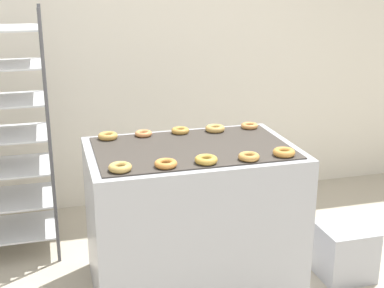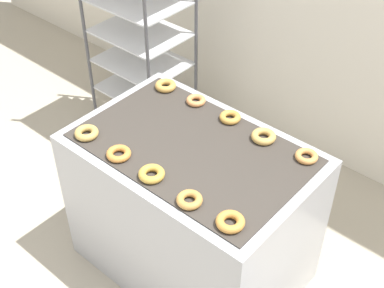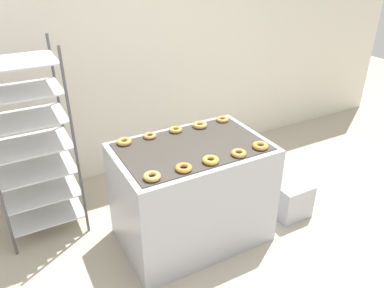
% 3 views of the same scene
% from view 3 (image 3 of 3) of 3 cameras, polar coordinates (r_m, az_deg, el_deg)
% --- Properties ---
extents(ground_plane, '(14.00, 14.00, 0.00)m').
position_cam_3_polar(ground_plane, '(3.19, 6.13, -20.56)').
color(ground_plane, '#B2A893').
extents(wall_back, '(8.00, 0.05, 2.80)m').
position_cam_3_polar(wall_back, '(4.15, -9.97, 13.77)').
color(wall_back, silver).
rests_on(wall_back, ground_plane).
extents(fryer_machine, '(1.27, 0.83, 0.94)m').
position_cam_3_polar(fryer_machine, '(3.30, 0.01, -7.55)').
color(fryer_machine, '#A8AAB2').
rests_on(fryer_machine, ground_plane).
extents(baking_rack_cart, '(0.66, 0.51, 1.74)m').
position_cam_3_polar(baking_rack_cart, '(3.46, -23.30, -0.12)').
color(baking_rack_cart, '#4C4C51').
rests_on(baking_rack_cart, ground_plane).
extents(glaze_bin, '(0.34, 0.36, 0.35)m').
position_cam_3_polar(glaze_bin, '(3.86, 14.51, -7.97)').
color(glaze_bin, '#A8AAB2').
rests_on(glaze_bin, ground_plane).
extents(donut_near_leftmost, '(0.13, 0.13, 0.04)m').
position_cam_3_polar(donut_near_leftmost, '(2.64, -6.11, -4.92)').
color(donut_near_leftmost, tan).
rests_on(donut_near_leftmost, fryer_machine).
extents(donut_near_left, '(0.12, 0.12, 0.03)m').
position_cam_3_polar(donut_near_left, '(2.72, -1.27, -3.66)').
color(donut_near_left, '#CC8239').
rests_on(donut_near_left, fryer_machine).
extents(donut_near_center, '(0.13, 0.13, 0.04)m').
position_cam_3_polar(donut_near_center, '(2.82, 2.87, -2.47)').
color(donut_near_center, gold).
rests_on(donut_near_center, fryer_machine).
extents(donut_near_right, '(0.12, 0.12, 0.04)m').
position_cam_3_polar(donut_near_right, '(2.94, 7.14, -1.39)').
color(donut_near_right, '#BC8641').
rests_on(donut_near_right, fryer_machine).
extents(donut_near_rightmost, '(0.13, 0.13, 0.04)m').
position_cam_3_polar(donut_near_rightmost, '(3.07, 10.38, -0.27)').
color(donut_near_rightmost, '#C8873A').
rests_on(donut_near_rightmost, fryer_machine).
extents(donut_far_leftmost, '(0.12, 0.12, 0.04)m').
position_cam_3_polar(donut_far_leftmost, '(3.13, -10.29, 0.36)').
color(donut_far_leftmost, '#C08F44').
rests_on(donut_far_leftmost, fryer_machine).
extents(donut_far_left, '(0.11, 0.11, 0.03)m').
position_cam_3_polar(donut_far_left, '(3.21, -6.45, 1.26)').
color(donut_far_left, '#D1854D').
rests_on(donut_far_left, fryer_machine).
extents(donut_far_center, '(0.12, 0.12, 0.03)m').
position_cam_3_polar(donut_far_center, '(3.29, -2.51, 2.19)').
color(donut_far_center, '#BF8B3C').
rests_on(donut_far_center, fryer_machine).
extents(donut_far_right, '(0.13, 0.13, 0.04)m').
position_cam_3_polar(donut_far_right, '(3.38, 1.21, 2.92)').
color(donut_far_right, tan).
rests_on(donut_far_right, fryer_machine).
extents(donut_far_rightmost, '(0.12, 0.12, 0.03)m').
position_cam_3_polar(donut_far_rightmost, '(3.51, 4.66, 3.76)').
color(donut_far_rightmost, '#CD8A49').
rests_on(donut_far_rightmost, fryer_machine).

